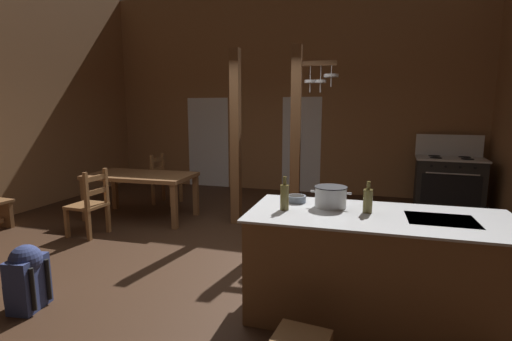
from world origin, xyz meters
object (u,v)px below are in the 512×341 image
(backpack, at_px, (27,275))
(stockpot_on_counter, at_px, (331,197))
(dining_table, at_px, (141,179))
(bottle_tall_on_counter, at_px, (285,197))
(mixing_bowl_on_counter, at_px, (296,199))
(ladderback_chair_by_post, at_px, (90,204))
(ladderback_chair_near_window, at_px, (164,180))
(bottle_short_on_counter, at_px, (368,200))
(kitchen_island, at_px, (376,267))
(stove_range, at_px, (448,182))

(backpack, bearing_deg, stockpot_on_counter, 19.25)
(dining_table, xyz_separation_m, bottle_tall_on_counter, (2.85, -2.09, 0.38))
(dining_table, bearing_deg, bottle_tall_on_counter, -36.17)
(stockpot_on_counter, bearing_deg, mixing_bowl_on_counter, 164.24)
(backpack, bearing_deg, dining_table, 103.56)
(ladderback_chair_by_post, bearing_deg, ladderback_chair_near_window, 88.72)
(mixing_bowl_on_counter, relative_size, bottle_short_on_counter, 0.67)
(kitchen_island, bearing_deg, bottle_tall_on_counter, -174.92)
(backpack, xyz_separation_m, stockpot_on_counter, (2.56, 0.89, 0.69))
(stockpot_on_counter, bearing_deg, bottle_tall_on_counter, -150.99)
(ladderback_chair_near_window, xyz_separation_m, ladderback_chair_by_post, (-0.04, -1.95, 0.00))
(backpack, distance_m, mixing_bowl_on_counter, 2.52)
(kitchen_island, xyz_separation_m, bottle_tall_on_counter, (-0.79, -0.07, 0.57))
(ladderback_chair_by_post, distance_m, bottle_short_on_counter, 3.92)
(stockpot_on_counter, bearing_deg, backpack, -160.75)
(kitchen_island, bearing_deg, stove_range, 72.26)
(bottle_tall_on_counter, bearing_deg, stockpot_on_counter, 29.01)
(dining_table, relative_size, ladderback_chair_near_window, 1.82)
(ladderback_chair_near_window, bearing_deg, stockpot_on_counter, -40.22)
(backpack, height_order, stockpot_on_counter, stockpot_on_counter)
(ladderback_chair_by_post, distance_m, bottle_tall_on_counter, 3.30)
(kitchen_island, bearing_deg, bottle_short_on_counter, 154.62)
(dining_table, xyz_separation_m, ladderback_chair_near_window, (-0.16, 0.98, -0.20))
(bottle_short_on_counter, bearing_deg, ladderback_chair_by_post, 164.96)
(ladderback_chair_by_post, xyz_separation_m, bottle_short_on_counter, (3.75, -1.01, 0.56))
(stockpot_on_counter, distance_m, bottle_tall_on_counter, 0.43)
(stove_range, relative_size, ladderback_chair_by_post, 1.39)
(dining_table, relative_size, backpack, 2.90)
(kitchen_island, bearing_deg, stockpot_on_counter, 161.45)
(stove_range, relative_size, mixing_bowl_on_counter, 7.32)
(dining_table, xyz_separation_m, bottle_short_on_counter, (3.55, -1.97, 0.37))
(backpack, relative_size, stockpot_on_counter, 1.66)
(ladderback_chair_by_post, relative_size, stockpot_on_counter, 2.65)
(ladderback_chair_by_post, xyz_separation_m, backpack, (0.87, -1.81, -0.14))
(stove_range, xyz_separation_m, ladderback_chair_near_window, (-5.13, -1.16, -0.03))
(stove_range, xyz_separation_m, backpack, (-4.30, -4.92, -0.17))
(ladderback_chair_by_post, relative_size, bottle_short_on_counter, 3.52)
(ladderback_chair_by_post, xyz_separation_m, stockpot_on_counter, (3.43, -0.91, 0.55))
(bottle_tall_on_counter, height_order, bottle_short_on_counter, bottle_tall_on_counter)
(mixing_bowl_on_counter, bearing_deg, bottle_short_on_counter, -16.09)
(stove_range, distance_m, dining_table, 5.42)
(stove_range, relative_size, backpack, 2.21)
(stockpot_on_counter, height_order, bottle_tall_on_counter, bottle_tall_on_counter)
(backpack, bearing_deg, mixing_bowl_on_counter, 23.80)
(stove_range, bearing_deg, backpack, -131.19)
(stove_range, relative_size, bottle_short_on_counter, 4.89)
(dining_table, relative_size, bottle_tall_on_counter, 5.85)
(stockpot_on_counter, relative_size, bottle_short_on_counter, 1.33)
(ladderback_chair_by_post, bearing_deg, kitchen_island, -15.31)
(ladderback_chair_near_window, bearing_deg, bottle_short_on_counter, -38.61)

